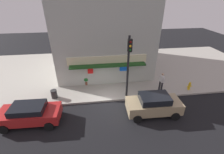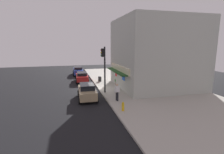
{
  "view_description": "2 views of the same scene",
  "coord_description": "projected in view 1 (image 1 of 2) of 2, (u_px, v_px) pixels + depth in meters",
  "views": [
    {
      "loc": [
        -1.18,
        -10.66,
        8.33
      ],
      "look_at": [
        0.42,
        1.56,
        1.56
      ],
      "focal_mm": 24.92,
      "sensor_mm": 36.0,
      "label": 1
    },
    {
      "loc": [
        20.98,
        -3.74,
        5.78
      ],
      "look_at": [
        -0.83,
        1.95,
        1.5
      ],
      "focal_mm": 27.54,
      "sensor_mm": 36.0,
      "label": 2
    }
  ],
  "objects": [
    {
      "name": "potted_plant_by_doorway",
      "position": [
        86.0,
        80.0,
        15.43
      ],
      "size": [
        0.55,
        0.55,
        0.87
      ],
      "color": "brown",
      "rests_on": "sidewalk"
    },
    {
      "name": "pedestrian",
      "position": [
        162.0,
        81.0,
        14.27
      ],
      "size": [
        0.44,
        0.6,
        1.77
      ],
      "color": "black",
      "rests_on": "sidewalk"
    },
    {
      "name": "trash_can",
      "position": [
        54.0,
        94.0,
        13.49
      ],
      "size": [
        0.51,
        0.51,
        0.76
      ],
      "primitive_type": "cylinder",
      "color": "#2D2D2D",
      "rests_on": "sidewalk"
    },
    {
      "name": "traffic_light",
      "position": [
        129.0,
        61.0,
        12.16
      ],
      "size": [
        0.32,
        0.58,
        5.37
      ],
      "color": "black",
      "rests_on": "sidewalk"
    },
    {
      "name": "ground_plane",
      "position": [
        110.0,
        102.0,
        13.41
      ],
      "size": [
        55.9,
        55.9,
        0.0
      ],
      "primitive_type": "plane",
      "color": "black"
    },
    {
      "name": "parked_car_tan",
      "position": [
        154.0,
        104.0,
        11.76
      ],
      "size": [
        4.09,
        2.05,
        1.66
      ],
      "color": "#9E8966",
      "rests_on": "ground_plane"
    },
    {
      "name": "parked_car_red",
      "position": [
        30.0,
        114.0,
        10.95
      ],
      "size": [
        4.24,
        2.1,
        1.5
      ],
      "color": "#AD1E1E",
      "rests_on": "ground_plane"
    },
    {
      "name": "corner_building",
      "position": [
        103.0,
        29.0,
        17.91
      ],
      "size": [
        9.72,
        10.82,
        8.9
      ],
      "color": "#ADB2A8",
      "rests_on": "sidewalk"
    },
    {
      "name": "fire_hydrant",
      "position": [
        189.0,
        86.0,
        14.64
      ],
      "size": [
        0.47,
        0.23,
        0.79
      ],
      "color": "gold",
      "rests_on": "sidewalk"
    },
    {
      "name": "sidewalk",
      "position": [
        103.0,
        69.0,
        18.84
      ],
      "size": [
        37.27,
        12.58,
        0.16
      ],
      "primitive_type": "cube",
      "color": "#A39E93",
      "rests_on": "ground_plane"
    }
  ]
}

